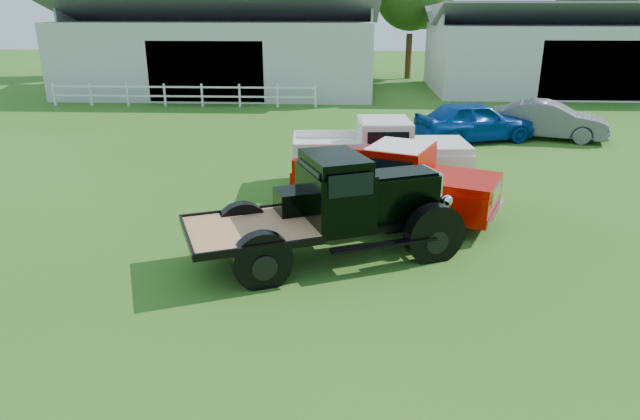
# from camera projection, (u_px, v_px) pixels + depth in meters

# --- Properties ---
(ground) EXTENTS (120.00, 120.00, 0.00)m
(ground) POSITION_uv_depth(u_px,v_px,m) (307.00, 281.00, 11.12)
(ground) COLOR #2D6419
(shed_left) EXTENTS (18.80, 10.20, 5.60)m
(shed_left) POSITION_uv_depth(u_px,v_px,m) (224.00, 45.00, 34.94)
(shed_left) COLOR #A3A29E
(shed_left) RESTS_ON ground
(shed_right) EXTENTS (16.80, 9.20, 5.20)m
(shed_right) POSITION_uv_depth(u_px,v_px,m) (566.00, 48.00, 34.93)
(shed_right) COLOR #A3A29E
(shed_right) RESTS_ON ground
(fence_rail) EXTENTS (14.20, 0.16, 1.20)m
(fence_rail) POSITION_uv_depth(u_px,v_px,m) (183.00, 95.00, 30.09)
(fence_rail) COLOR white
(fence_rail) RESTS_ON ground
(tree_a) EXTENTS (6.30, 6.30, 10.50)m
(tree_a) POSITION_uv_depth(u_px,v_px,m) (92.00, 3.00, 41.22)
(tree_a) COLOR #1F420C
(tree_a) RESTS_ON ground
(tree_c) EXTENTS (5.40, 5.40, 9.00)m
(tree_c) POSITION_uv_depth(u_px,v_px,m) (411.00, 14.00, 40.36)
(tree_c) COLOR #1F420C
(tree_c) RESTS_ON ground
(tree_d) EXTENTS (6.00, 6.00, 10.00)m
(tree_d) POSITION_uv_depth(u_px,v_px,m) (593.00, 6.00, 40.50)
(tree_d) COLOR #1F420C
(tree_d) RESTS_ON ground
(vintage_flatbed) EXTENTS (6.04, 4.19, 2.22)m
(vintage_flatbed) POSITION_uv_depth(u_px,v_px,m) (330.00, 207.00, 11.84)
(vintage_flatbed) COLOR black
(vintage_flatbed) RESTS_ON ground
(red_pickup) EXTENTS (5.51, 3.81, 1.88)m
(red_pickup) POSITION_uv_depth(u_px,v_px,m) (395.00, 181.00, 14.26)
(red_pickup) COLOR #B20800
(red_pickup) RESTS_ON ground
(white_pickup) EXTENTS (5.43, 2.43, 1.95)m
(white_pickup) POSITION_uv_depth(u_px,v_px,m) (380.00, 154.00, 16.69)
(white_pickup) COLOR silver
(white_pickup) RESTS_ON ground
(misc_car_blue) EXTENTS (5.03, 3.20, 1.59)m
(misc_car_blue) POSITION_uv_depth(u_px,v_px,m) (474.00, 121.00, 22.33)
(misc_car_blue) COLOR #093A91
(misc_car_blue) RESTS_ON ground
(misc_car_grey) EXTENTS (4.76, 2.96, 1.48)m
(misc_car_grey) POSITION_uv_depth(u_px,v_px,m) (548.00, 120.00, 22.80)
(misc_car_grey) COLOR #575757
(misc_car_grey) RESTS_ON ground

